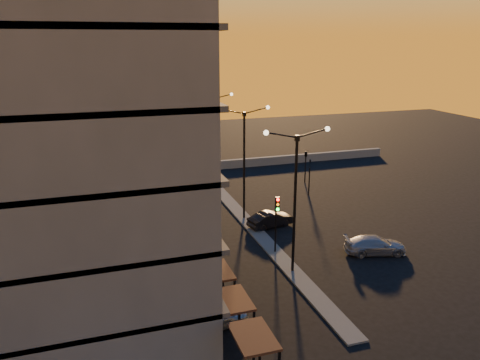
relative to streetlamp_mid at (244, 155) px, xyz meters
name	(u,v)px	position (x,y,z in m)	size (l,w,h in m)	color
ground	(292,272)	(0.00, -10.00, -5.59)	(120.00, 120.00, 0.00)	black
sidewalk_west	(123,267)	(-10.50, -6.00, -5.53)	(5.00, 40.00, 0.12)	#545451
median	(244,218)	(0.00, 0.00, -5.53)	(1.20, 36.00, 0.12)	#545451
parapet	(217,165)	(2.00, 16.00, -5.09)	(44.00, 0.50, 1.00)	slate
building	(39,96)	(-14.00, -9.97, 6.32)	(14.35, 17.08, 25.00)	#656159
streetlamp_near	(295,191)	(0.00, -10.00, 0.00)	(4.32, 0.32, 9.51)	black
streetlamp_mid	(244,155)	(0.00, 0.00, 0.00)	(4.32, 0.32, 9.51)	black
streetlamp_far	(213,132)	(0.00, 10.00, 0.00)	(4.32, 0.32, 9.51)	black
traffic_light_main	(277,216)	(0.00, -7.13, -2.70)	(0.28, 0.44, 4.25)	black
signal_east_a	(309,176)	(8.00, 4.00, -3.66)	(0.13, 0.16, 3.60)	black
signal_east_b	(306,154)	(9.50, 8.00, -2.49)	(0.42, 1.99, 3.60)	black
car_hatchback	(213,316)	(-6.50, -14.31, -4.95)	(1.52, 3.78, 1.29)	#A0A2A7
car_sedan	(271,219)	(1.50, -2.33, -4.96)	(1.33, 3.82, 1.26)	black
car_wagon	(375,245)	(6.73, -9.24, -4.96)	(1.77, 4.35, 1.26)	#9C9DA4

